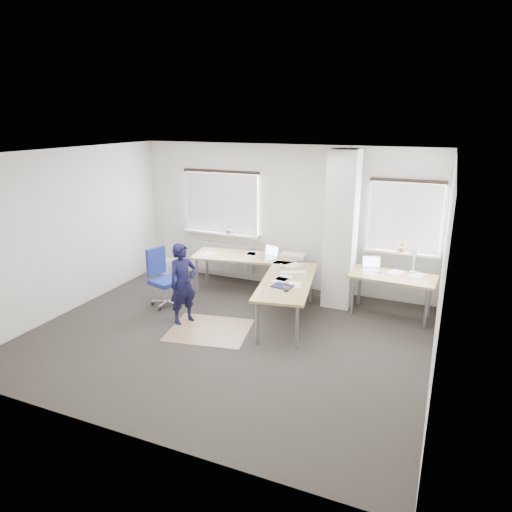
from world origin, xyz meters
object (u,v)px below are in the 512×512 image
at_px(task_chair, 165,290).
at_px(person, 183,284).
at_px(desk_side, 393,278).
at_px(desk_main, 267,269).

xyz_separation_m(task_chair, person, (0.69, -0.47, 0.38)).
distance_m(desk_side, person, 3.51).
bearing_deg(desk_side, person, -149.42).
distance_m(desk_main, desk_side, 2.15).
height_order(task_chair, person, person).
bearing_deg(person, desk_side, -35.96).
distance_m(desk_main, task_chair, 1.90).
relative_size(desk_main, task_chair, 2.68).
xyz_separation_m(desk_main, person, (-1.00, -1.21, -0.02)).
bearing_deg(desk_main, person, -139.58).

